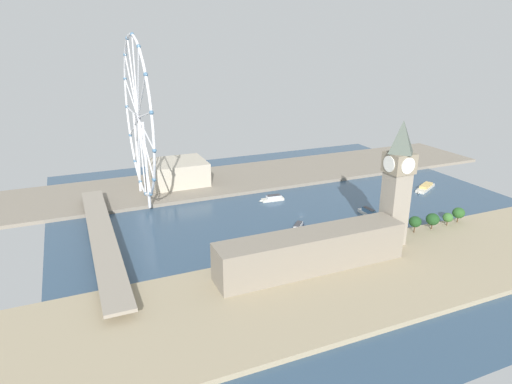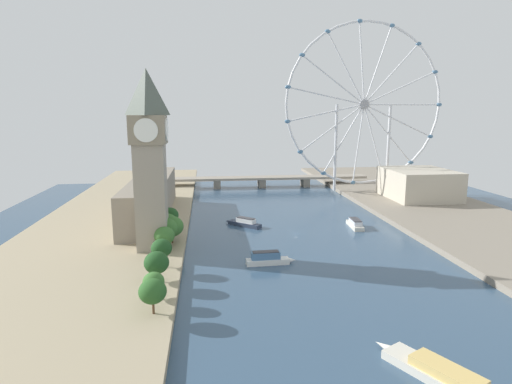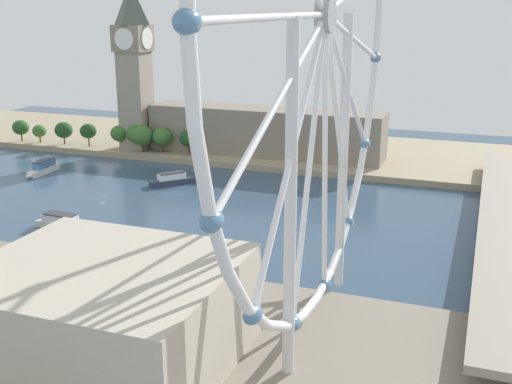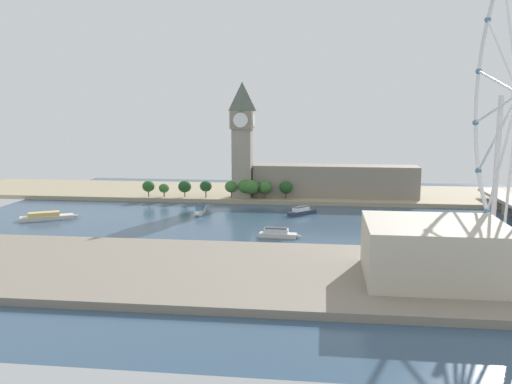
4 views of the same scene
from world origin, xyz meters
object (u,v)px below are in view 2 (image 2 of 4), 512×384
tour_boat_0 (268,259)px  tour_boat_2 (440,374)px  riverside_hall (418,184)px  tour_boat_3 (355,224)px  tour_boat_1 (244,223)px  clock_tower (150,158)px  ferris_wheel (364,105)px  river_bridge (262,179)px  parliament_block (151,197)px

tour_boat_0 → tour_boat_2: (31.27, -89.07, -0.58)m
tour_boat_0 → riverside_hall: bearing=40.0°
tour_boat_3 → tour_boat_1: bearing=84.7°
tour_boat_1 → tour_boat_3: tour_boat_1 is taller
clock_tower → tour_boat_0: (52.74, -20.11, -44.02)m
clock_tower → ferris_wheel: ferris_wheel is taller
clock_tower → river_bridge: size_ratio=0.43×
riverside_hall → tour_boat_1: riverside_hall is taller
riverside_hall → tour_boat_1: 149.35m
tour_boat_1 → tour_boat_3: 66.01m
parliament_block → ferris_wheel: (163.33, 71.11, 58.26)m
parliament_block → river_bridge: 141.75m
tour_boat_2 → tour_boat_3: tour_boat_3 is taller
parliament_block → tour_boat_0: 108.40m
river_bridge → tour_boat_2: river_bridge is taller
river_bridge → tour_boat_1: 137.86m
parliament_block → tour_boat_1: 62.36m
ferris_wheel → riverside_hall: size_ratio=2.60×
tour_boat_0 → tour_boat_3: tour_boat_0 is taller
clock_tower → tour_boat_1: (47.77, 46.23, -44.41)m
ferris_wheel → tour_boat_3: size_ratio=5.85×
clock_tower → tour_boat_2: clock_tower is taller
riverside_hall → tour_boat_2: bearing=-115.7°
clock_tower → riverside_hall: size_ratio=1.60×
riverside_hall → tour_boat_1: bearing=-158.0°
riverside_hall → tour_boat_0: (-133.05, -122.16, -11.37)m
riverside_hall → ferris_wheel: bearing=130.7°
tour_boat_2 → tour_boat_0: bearing=-8.9°
riverside_hall → tour_boat_2: (-101.77, -211.23, -11.95)m
river_bridge → tour_boat_1: river_bridge is taller
parliament_block → tour_boat_2: (93.35, -177.11, -12.68)m
ferris_wheel → tour_boat_2: bearing=-105.7°
river_bridge → tour_boat_2: 290.48m
riverside_hall → tour_boat_3: size_ratio=2.25×
riverside_hall → river_bridge: 135.74m
clock_tower → ferris_wheel: (154.00, 139.04, 26.35)m
ferris_wheel → tour_boat_1: bearing=-138.9°
tour_boat_0 → ferris_wheel: bearing=55.0°
tour_boat_0 → tour_boat_1: (-4.97, 66.34, -0.40)m
tour_boat_1 → tour_boat_2: tour_boat_1 is taller
clock_tower → ferris_wheel: size_ratio=0.62×
parliament_block → river_bridge: bearing=53.1°
river_bridge → tour_boat_1: (-27.90, -134.91, -5.20)m
clock_tower → tour_boat_3: 126.61m
ferris_wheel → tour_boat_0: bearing=-122.5°
clock_tower → tour_boat_2: 144.80m
ferris_wheel → riverside_hall: ferris_wheel is taller
riverside_hall → river_bridge: bearing=144.3°
riverside_hall → tour_boat_2: 234.77m
tour_boat_0 → tour_boat_3: 82.33m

